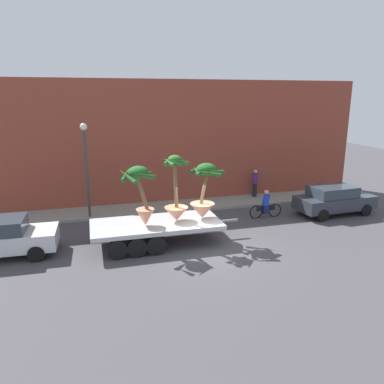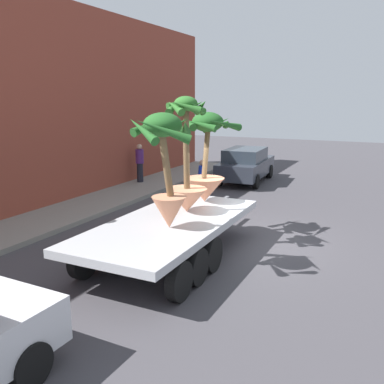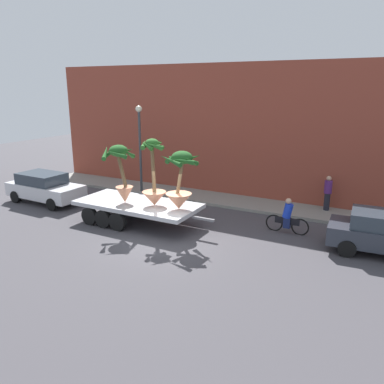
# 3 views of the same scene
# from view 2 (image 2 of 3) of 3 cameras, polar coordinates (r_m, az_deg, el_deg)

# --- Properties ---
(ground_plane) EXTENTS (60.00, 60.00, 0.00)m
(ground_plane) POSITION_cam_2_polar(r_m,az_deg,el_deg) (11.70, 6.84, -6.57)
(ground_plane) COLOR #423F44
(sidewalk) EXTENTS (24.00, 2.20, 0.15)m
(sidewalk) POSITION_cam_2_polar(r_m,az_deg,el_deg) (14.73, -16.17, -2.65)
(sidewalk) COLOR gray
(sidewalk) RESTS_ON ground
(building_facade) EXTENTS (24.00, 1.20, 7.21)m
(building_facade) POSITION_cam_2_polar(r_m,az_deg,el_deg) (15.45, -21.77, 10.92)
(building_facade) COLOR brown
(building_facade) RESTS_ON ground
(flatbed_trailer) EXTENTS (6.58, 2.57, 0.98)m
(flatbed_trailer) POSITION_cam_2_polar(r_m,az_deg,el_deg) (9.88, -3.65, -5.44)
(flatbed_trailer) COLOR #B7BABF
(flatbed_trailer) RESTS_ON ground
(potted_palm_rear) EXTENTS (1.19, 1.18, 2.90)m
(potted_palm_rear) POSITION_cam_2_polar(r_m,az_deg,el_deg) (10.54, -0.74, 3.03)
(potted_palm_rear) COLOR tan
(potted_palm_rear) RESTS_ON flatbed_trailer
(potted_palm_middle) EXTENTS (1.55, 1.53, 2.56)m
(potted_palm_middle) POSITION_cam_2_polar(r_m,az_deg,el_deg) (9.03, -3.62, 3.57)
(potted_palm_middle) COLOR tan
(potted_palm_middle) RESTS_ON flatbed_trailer
(potted_palm_front) EXTENTS (1.59, 1.69, 2.48)m
(potted_palm_front) POSITION_cam_2_polar(r_m,az_deg,el_deg) (11.69, 1.96, 4.36)
(potted_palm_front) COLOR tan
(potted_palm_front) RESTS_ON flatbed_trailer
(cyclist) EXTENTS (1.84, 0.34, 1.54)m
(cyclist) POSITION_cam_2_polar(r_m,az_deg,el_deg) (16.38, 1.43, 1.50)
(cyclist) COLOR black
(cyclist) RESTS_ON ground
(parked_car) EXTENTS (4.40, 2.07, 1.58)m
(parked_car) POSITION_cam_2_polar(r_m,az_deg,el_deg) (19.71, 7.33, 3.75)
(parked_car) COLOR #2D333D
(parked_car) RESTS_ON ground
(pedestrian_near_gate) EXTENTS (0.36, 0.36, 1.71)m
(pedestrian_near_gate) POSITION_cam_2_polar(r_m,az_deg,el_deg) (18.88, -7.11, 4.03)
(pedestrian_near_gate) COLOR black
(pedestrian_near_gate) RESTS_ON sidewalk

